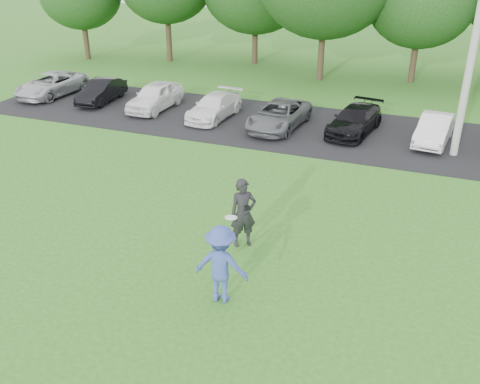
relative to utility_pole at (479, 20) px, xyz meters
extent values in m
plane|color=#2C6A1E|center=(-5.55, -11.98, -5.02)|extent=(100.00, 100.00, 0.00)
cube|color=black|center=(-5.55, 1.02, -5.00)|extent=(32.00, 6.50, 0.03)
cylinder|color=#ABACA7|center=(0.00, 0.00, 0.00)|extent=(0.28, 0.28, 10.03)
imported|color=#3A4EA6|center=(-4.86, -11.49, -4.05)|extent=(1.30, 0.82, 1.92)
cylinder|color=white|center=(-4.62, -11.46, -2.81)|extent=(0.27, 0.27, 0.09)
imported|color=black|center=(-5.25, -9.03, -4.04)|extent=(0.85, 0.80, 1.95)
cube|color=black|center=(-5.07, -9.21, -3.76)|extent=(0.17, 0.16, 0.10)
imported|color=#B5B7BC|center=(-19.84, 1.28, -4.41)|extent=(2.16, 4.27, 1.16)
imported|color=black|center=(-16.72, 1.20, -4.43)|extent=(1.39, 3.42, 1.10)
imported|color=white|center=(-13.61, 1.11, -4.36)|extent=(1.56, 3.72, 1.26)
imported|color=white|center=(-10.41, 0.84, -4.46)|extent=(1.76, 3.76, 1.06)
imported|color=slate|center=(-7.25, 0.63, -4.42)|extent=(2.22, 4.20, 1.13)
imported|color=black|center=(-4.05, 1.12, -4.43)|extent=(2.14, 4.01, 1.11)
imported|color=white|center=(-0.83, 1.11, -4.43)|extent=(1.54, 3.48, 1.11)
cylinder|color=#38281C|center=(-23.55, 9.62, -3.92)|extent=(0.36, 0.36, 2.20)
cylinder|color=#38281C|center=(-18.05, 11.02, -3.67)|extent=(0.36, 0.36, 2.70)
cylinder|color=#38281C|center=(-12.55, 12.42, -3.92)|extent=(0.36, 0.36, 2.20)
cylinder|color=#38281C|center=(-7.55, 9.62, -3.67)|extent=(0.36, 0.36, 2.70)
cylinder|color=#38281C|center=(-2.55, 11.02, -3.92)|extent=(0.36, 0.36, 2.20)
ellipsoid|color=#214C19|center=(-2.55, 11.02, -0.66)|extent=(5.76, 5.76, 4.90)
camera|label=1|loc=(-0.81, -20.81, 2.71)|focal=40.00mm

